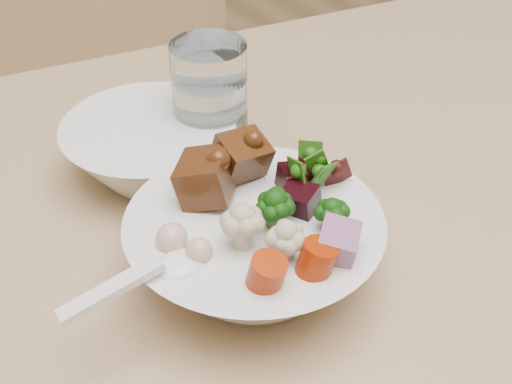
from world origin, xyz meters
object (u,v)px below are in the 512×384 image
dining_table (402,274)px  food_bowl (255,243)px  water_glass (211,108)px  side_bowl (150,150)px  chair_far (117,76)px

dining_table → food_bowl: food_bowl is taller
water_glass → side_bowl: water_glass is taller
water_glass → side_bowl: bearing=170.8°
water_glass → side_bowl: 0.07m
food_bowl → chair_far: bearing=74.5°
side_bowl → chair_far: bearing=69.5°
chair_far → food_bowl: 0.75m
food_bowl → side_bowl: size_ratio=1.23×
chair_far → dining_table: bearing=-71.7°
food_bowl → side_bowl: food_bowl is taller
food_bowl → water_glass: bearing=68.9°
food_bowl → dining_table: bearing=-8.4°
dining_table → water_glass: bearing=128.5°
water_glass → food_bowl: bearing=-111.1°
dining_table → food_bowl: 0.20m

